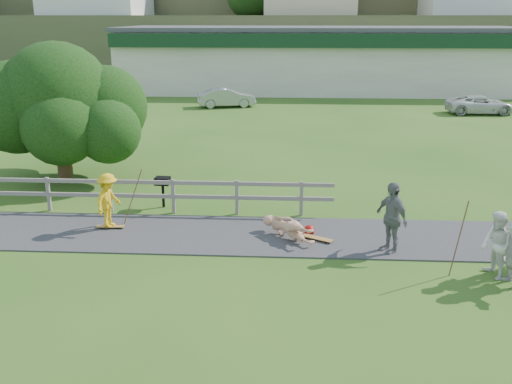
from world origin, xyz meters
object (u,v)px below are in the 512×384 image
skater_rider (109,204)px  bbq (163,192)px  car_silver (226,98)px  skater_fallen (288,228)px  spectator_a (497,245)px  car_white (480,105)px  spectator_b (391,218)px  tree (61,128)px

skater_rider → bbq: size_ratio=1.57×
car_silver → bbq: size_ratio=3.85×
skater_fallen → car_silver: car_silver is taller
spectator_a → skater_rider: bearing=-117.1°
skater_fallen → car_white: 25.06m
spectator_a → car_white: (7.12, 24.10, -0.23)m
skater_fallen → spectator_a: (4.89, -2.10, 0.48)m
car_silver → car_white: size_ratio=0.92×
skater_rider → spectator_a: 10.38m
skater_rider → spectator_b: size_ratio=0.82×
skater_fallen → spectator_b: spectator_b is taller
spectator_b → bbq: size_ratio=1.91×
car_silver → tree: size_ratio=0.60×
skater_fallen → car_silver: size_ratio=0.47×
spectator_a → bbq: size_ratio=1.61×
spectator_b → car_silver: bearing=166.0°
skater_fallen → bbq: 4.80m
car_white → bbq: bearing=137.9°
spectator_a → car_white: spectator_a is taller
tree → spectator_a: bearing=-30.0°
bbq → skater_fallen: bearing=-27.4°
skater_fallen → spectator_b: (2.66, -0.73, 0.63)m
skater_fallen → car_white: size_ratio=0.44×
car_silver → skater_fallen: bearing=176.3°
spectator_a → car_white: 25.13m
spectator_a → tree: tree is taller
skater_rider → tree: bearing=48.7°
spectator_a → spectator_b: bearing=-134.3°
car_silver → bbq: 21.27m
skater_rider → car_silver: skater_rider is taller
spectator_a → car_white: bearing=150.8°
bbq → car_silver: bearing=95.7°
spectator_a → tree: bearing=-132.8°
skater_rider → car_silver: (0.84, 23.37, -0.15)m
skater_rider → tree: size_ratio=0.25×
tree → spectator_b: bearing=-29.7°
skater_fallen → tree: 10.32m
spectator_b → car_silver: 25.55m
spectator_a → spectator_b: 2.62m
car_silver → bbq: (0.27, -21.27, -0.13)m
spectator_a → bbq: bearing=-130.3°
skater_rider → skater_fallen: skater_rider is taller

